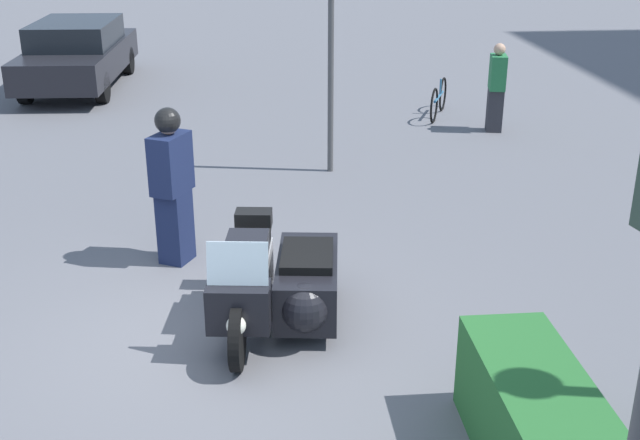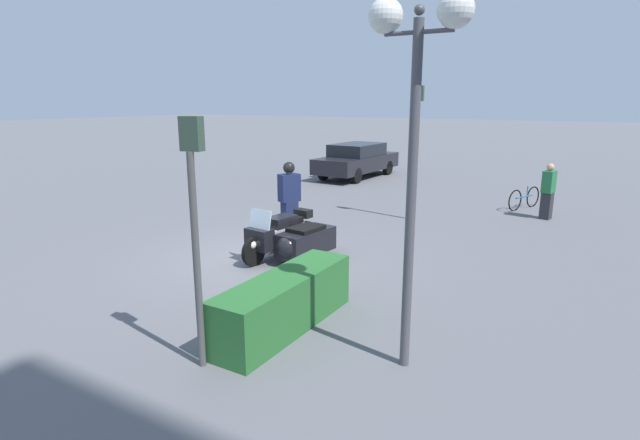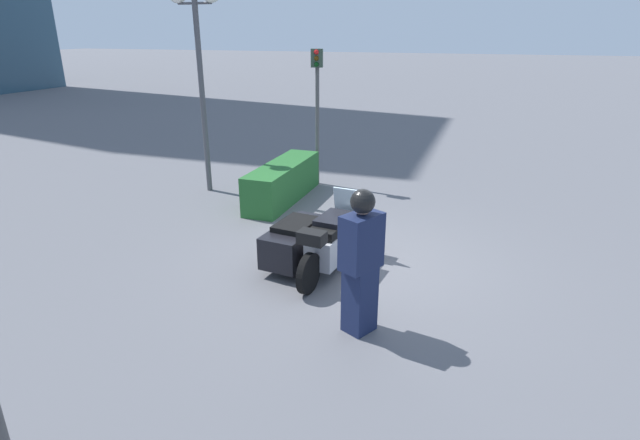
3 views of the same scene
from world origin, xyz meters
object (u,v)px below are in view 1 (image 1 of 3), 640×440
Objects in this scene: parked_car_background at (78,53)px; traffic_light_far at (331,14)px; bicycle_parked at (439,100)px; pedestrian_bystander at (496,88)px; officer_rider at (172,182)px; police_motorcycle at (279,283)px.

traffic_light_far is at bearing -139.27° from parked_car_background.
traffic_light_far is 4.51m from bicycle_parked.
pedestrian_bystander is 1.03× the size of bicycle_parked.
officer_rider is 1.19× the size of bicycle_parked.
parked_car_background is at bearing -145.70° from traffic_light_far.
parked_car_background is at bearing -46.47° from officer_rider.
police_motorcycle is at bearing -15.71° from traffic_light_far.
officer_rider reaches higher than bicycle_parked.
traffic_light_far is 2.32× the size of pedestrian_bystander.
traffic_light_far reaches higher than police_motorcycle.
traffic_light_far is at bearing -14.56° from bicycle_parked.
officer_rider reaches higher than police_motorcycle.
police_motorcycle reaches higher than bicycle_parked.
police_motorcycle is 0.63× the size of traffic_light_far.
bicycle_parked is (3.14, 7.39, -0.45)m from parked_car_background.
parked_car_background is (-6.33, -4.96, -1.62)m from traffic_light_far.
bicycle_parked is at bearing 135.15° from pedestrian_bystander.
traffic_light_far reaches higher than parked_car_background.
parked_car_background reaches higher than police_motorcycle.
officer_rider is 9.84m from parked_car_background.
officer_rider is at bearing -138.36° from police_motorcycle.
officer_rider is 0.39× the size of parked_car_background.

